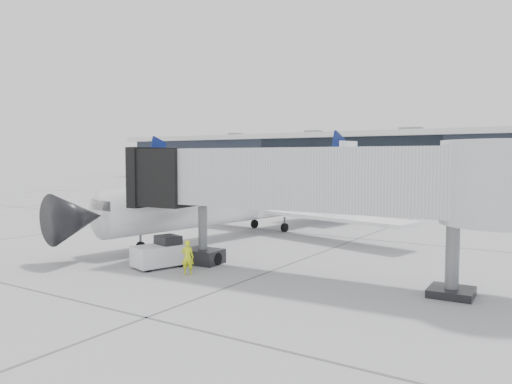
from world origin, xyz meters
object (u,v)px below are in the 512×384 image
Objects in this scene: jet_bridge at (329,180)px; ramp_worker at (188,257)px; baggage_tug at (160,253)px; regional_jet at (259,200)px.

jet_bridge is 11.69× the size of ramp_worker.
baggage_tug is (-8.25, -2.18, -3.81)m from jet_bridge.
jet_bridge is at bearing 32.61° from baggage_tug.
ramp_worker is 0.59× the size of baggage_tug.
jet_bridge reaches higher than baggage_tug.
regional_jet reaches higher than baggage_tug.
regional_jet is 10.94× the size of baggage_tug.
ramp_worker is (4.49, -13.41, -1.58)m from regional_jet.
ramp_worker is at bearing 5.50° from baggage_tug.
jet_bridge is 7.53m from ramp_worker.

